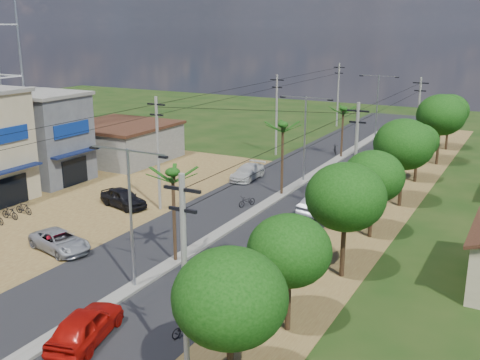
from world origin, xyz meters
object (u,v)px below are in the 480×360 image
(car_red_near, at_px, (86,326))
(car_white_far, at_px, (247,172))
(car_silver_mid, at_px, (321,205))
(roadside_sign, at_px, (56,242))
(car_parked_silver, at_px, (60,242))
(car_parked_dark, at_px, (123,198))
(moto_rider_east, at_px, (185,327))

(car_red_near, distance_m, car_white_far, 29.38)
(car_silver_mid, xyz_separation_m, roadside_sign, (-12.66, -14.98, -0.17))
(car_silver_mid, distance_m, car_parked_silver, 19.41)
(car_red_near, xyz_separation_m, car_parked_dark, (-11.41, 16.46, -0.05))
(car_parked_silver, height_order, moto_rider_east, car_parked_silver)
(car_parked_silver, distance_m, roadside_sign, 0.40)
(car_parked_silver, relative_size, moto_rider_east, 2.85)
(car_parked_dark, relative_size, roadside_sign, 3.30)
(car_silver_mid, xyz_separation_m, car_parked_silver, (-12.27, -15.04, -0.08))
(car_parked_silver, xyz_separation_m, car_parked_dark, (-2.29, 9.09, 0.11))
(car_red_near, xyz_separation_m, roadside_sign, (-9.50, 7.42, -0.25))
(car_white_far, height_order, car_parked_dark, car_parked_dark)
(car_parked_silver, height_order, roadside_sign, car_parked_silver)
(car_red_near, relative_size, car_parked_dark, 1.07)
(car_white_far, xyz_separation_m, moto_rider_east, (10.20, -26.00, -0.25))
(car_silver_mid, bearing_deg, car_parked_silver, 63.54)
(car_silver_mid, height_order, car_white_far, car_silver_mid)
(car_white_far, distance_m, car_parked_dark, 13.14)
(car_white_far, height_order, moto_rider_east, car_white_far)
(car_white_far, bearing_deg, car_parked_silver, -98.34)
(car_white_far, xyz_separation_m, car_parked_dark, (-4.91, -12.19, 0.07))
(car_parked_dark, bearing_deg, car_parked_silver, -151.47)
(car_silver_mid, bearing_deg, car_parked_dark, 34.97)
(car_parked_dark, bearing_deg, moto_rider_east, -118.05)
(roadside_sign, bearing_deg, car_white_far, 89.55)
(car_red_near, height_order, car_parked_silver, car_red_near)
(car_white_far, relative_size, roadside_sign, 3.50)
(car_silver_mid, height_order, car_parked_dark, car_parked_dark)
(car_white_far, bearing_deg, car_red_near, -78.55)
(car_parked_dark, bearing_deg, roadside_sign, -153.70)
(car_white_far, relative_size, moto_rider_east, 2.87)
(car_silver_mid, bearing_deg, moto_rider_east, 104.34)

